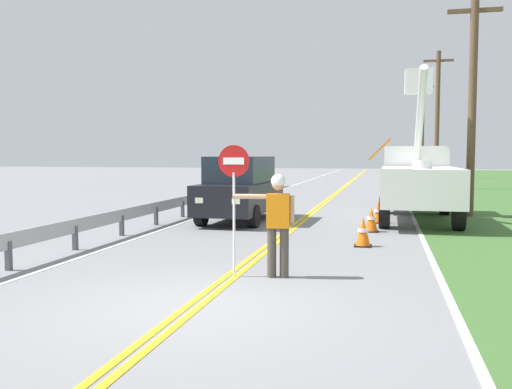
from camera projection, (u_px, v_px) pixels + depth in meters
The scene contains 16 objects.
ground_plane at pixel (194, 306), 7.89m from camera, with size 160.00×160.00×0.00m, color gray.
centerline_yellow_left at pixel (328, 198), 27.34m from camera, with size 0.11×110.00×0.01m, color yellow.
centerline_yellow_right at pixel (332, 198), 27.30m from camera, with size 0.11×110.00×0.01m, color yellow.
edge_line_right at pixel (405, 200), 26.50m from camera, with size 0.12×110.00×0.01m, color silver.
edge_line_left at pixel (259, 197), 28.13m from camera, with size 0.12×110.00×0.01m, color silver.
flagger_worker at pixel (277, 218), 9.70m from camera, with size 1.08×0.30×1.83m.
stop_sign_paddle at pixel (234, 180), 9.72m from camera, with size 0.56×0.04×2.33m.
utility_bucket_truck at pixel (417, 177), 18.43m from camera, with size 2.72×6.83×5.06m.
oncoming_suv_nearest at pixel (240, 189), 17.91m from camera, with size 2.03×4.66×2.10m.
utility_pole_near at pixel (472, 101), 19.19m from camera, with size 1.80×0.28×7.69m.
utility_pole_mid at pixel (437, 118), 34.58m from camera, with size 1.80×0.28×8.58m.
utility_pole_far at pixel (423, 127), 50.66m from camera, with size 1.80×0.28×8.94m.
traffic_cone_lead at pixel (363, 232), 13.02m from camera, with size 0.40×0.40×0.70m.
traffic_cone_mid at pixel (371, 220), 15.49m from camera, with size 0.40×0.40×0.70m.
traffic_cone_tail at pixel (378, 212), 17.49m from camera, with size 0.40×0.40×0.70m.
guardrail_left_shoulder at pixel (212, 195), 22.52m from camera, with size 0.10×32.00×0.71m.
Camera 1 is at (2.62, -7.35, 2.16)m, focal length 38.86 mm.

